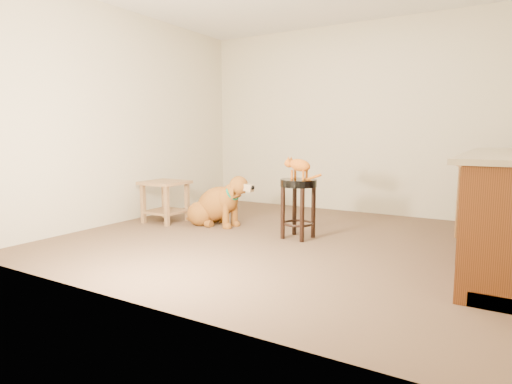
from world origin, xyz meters
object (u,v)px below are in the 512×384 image
Objects in this scene: padded_stool at (298,197)px; side_table at (165,195)px; wood_stool at (483,202)px; tabby_kitten at (298,166)px; golden_retriever at (217,205)px.

padded_stool is 1.21× the size of side_table.
tabby_kitten is at bearing -155.67° from wood_stool.
wood_stool is 3.57m from side_table.
tabby_kitten is at bearing 168.50° from padded_stool.
padded_stool is 1.80m from side_table.
side_table is 1.23× the size of tabby_kitten.
golden_retriever is at bearing 175.37° from padded_stool.
wood_stool is at bearing 13.65° from side_table.
golden_retriever is at bearing -166.50° from wood_stool.
golden_retriever reaches higher than side_table.
golden_retriever is (0.67, 0.17, -0.09)m from side_table.
padded_stool is at bearing -1.47° from golden_retriever.
side_table is 0.69m from golden_retriever.
golden_retriever is (-1.12, 0.09, -0.20)m from padded_stool.
golden_retriever is at bearing 14.26° from side_table.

